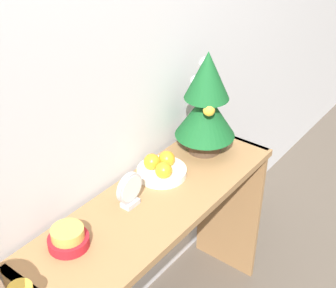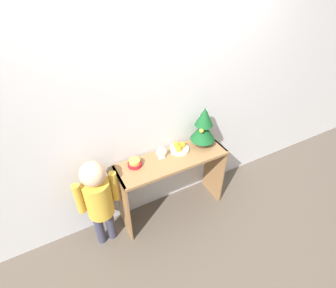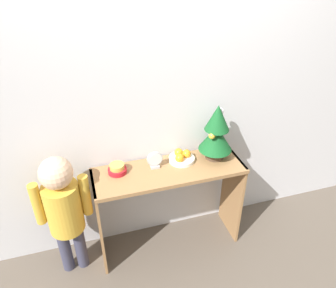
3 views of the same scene
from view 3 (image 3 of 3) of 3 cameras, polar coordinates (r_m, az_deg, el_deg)
name	(u,v)px [view 3 (image 3 of 3)]	position (r m, az deg, el deg)	size (l,w,h in m)	color
ground_plane	(175,258)	(2.87, 1.30, -19.30)	(12.00, 12.00, 0.00)	brown
back_wall	(160,99)	(2.40, -1.47, 7.76)	(7.00, 0.05, 2.50)	silver
console_table	(169,189)	(2.56, 0.15, -7.78)	(1.14, 0.38, 0.78)	olive
mini_tree	(216,132)	(2.48, 8.43, 2.08)	(0.26, 0.26, 0.45)	#4C3828
fruit_bowl	(182,157)	(2.53, 2.39, -2.30)	(0.20, 0.20, 0.09)	silver
singing_bowl	(117,169)	(2.43, -8.83, -4.32)	(0.14, 0.14, 0.07)	#AD1923
desk_clock	(155,160)	(2.43, -2.30, -2.83)	(0.12, 0.04, 0.14)	#B2B2B7
child_figure	(63,205)	(2.46, -17.79, -10.15)	(0.39, 0.25, 1.05)	#38384C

